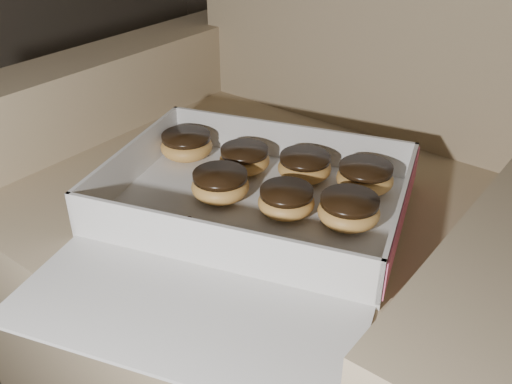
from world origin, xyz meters
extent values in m
cube|color=#857055|center=(0.04, 0.35, 0.21)|extent=(0.72, 0.72, 0.42)
cube|color=#857055|center=(-0.36, 0.35, 0.28)|extent=(0.12, 0.72, 0.56)
cube|color=#857055|center=(0.43, 0.35, 0.28)|extent=(0.12, 0.72, 0.56)
cube|color=silver|center=(0.06, 0.28, 0.43)|extent=(0.50, 0.43, 0.01)
cube|color=silver|center=(0.01, 0.43, 0.46)|extent=(0.40, 0.13, 0.06)
cube|color=silver|center=(0.11, 0.13, 0.46)|extent=(0.40, 0.13, 0.06)
cube|color=silver|center=(-0.14, 0.22, 0.46)|extent=(0.10, 0.30, 0.06)
cube|color=silver|center=(0.26, 0.34, 0.46)|extent=(0.10, 0.30, 0.06)
cube|color=#E55C8A|center=(0.26, 0.34, 0.46)|extent=(0.10, 0.30, 0.05)
cube|color=silver|center=(0.13, 0.05, 0.43)|extent=(0.45, 0.30, 0.01)
ellipsoid|color=#E4A84F|center=(-0.12, 0.32, 0.45)|extent=(0.09, 0.09, 0.04)
cylinder|color=black|center=(-0.12, 0.32, 0.47)|extent=(0.08, 0.08, 0.01)
ellipsoid|color=#E4A84F|center=(0.01, 0.26, 0.45)|extent=(0.09, 0.09, 0.04)
cylinder|color=black|center=(0.01, 0.26, 0.47)|extent=(0.08, 0.08, 0.01)
ellipsoid|color=#E4A84F|center=(0.17, 0.41, 0.45)|extent=(0.09, 0.09, 0.04)
cylinder|color=black|center=(0.17, 0.41, 0.47)|extent=(0.08, 0.08, 0.01)
ellipsoid|color=#E4A84F|center=(0.11, 0.28, 0.45)|extent=(0.08, 0.08, 0.04)
cylinder|color=black|center=(0.11, 0.28, 0.47)|extent=(0.08, 0.08, 0.01)
ellipsoid|color=#E4A84F|center=(0.07, 0.38, 0.45)|extent=(0.08, 0.08, 0.04)
cylinder|color=black|center=(0.07, 0.38, 0.47)|extent=(0.08, 0.08, 0.01)
ellipsoid|color=#E4A84F|center=(0.19, 0.32, 0.45)|extent=(0.09, 0.09, 0.04)
cylinder|color=black|center=(0.19, 0.32, 0.47)|extent=(0.08, 0.08, 0.01)
ellipsoid|color=#E4A84F|center=(-0.02, 0.35, 0.45)|extent=(0.08, 0.08, 0.04)
cylinder|color=black|center=(-0.02, 0.35, 0.47)|extent=(0.08, 0.08, 0.01)
ellipsoid|color=black|center=(-0.08, 0.11, 0.43)|extent=(0.01, 0.01, 0.00)
ellipsoid|color=black|center=(0.01, 0.19, 0.43)|extent=(0.01, 0.01, 0.00)
ellipsoid|color=black|center=(0.16, 0.30, 0.43)|extent=(0.01, 0.01, 0.00)
camera|label=1|loc=(0.50, -0.28, 0.88)|focal=40.00mm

